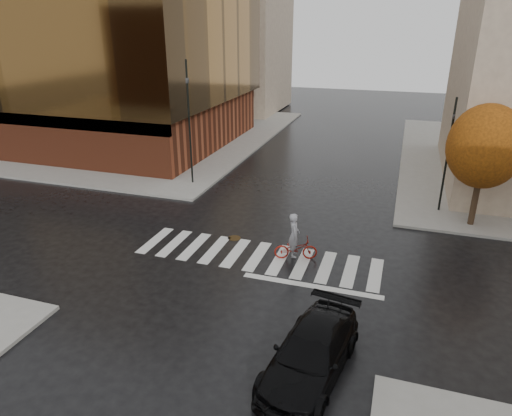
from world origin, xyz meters
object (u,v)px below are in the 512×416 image
Objects in this scene: traffic_light_nw at (189,114)px; fire_hydrant at (163,171)px; traffic_light_ne at (448,150)px; cyclist at (295,244)px; sedan at (311,353)px.

traffic_light_nw is 5.05m from fire_hydrant.
traffic_light_ne is at bearing -1.79° from fire_hydrant.
traffic_light_ne is (6.69, 8.14, 2.99)m from cyclist.
sedan is 19.57m from traffic_light_nw.
traffic_light_ne is (4.44, 15.36, 3.03)m from sedan.
sedan is 7.47× the size of fire_hydrant.
traffic_light_nw is (-9.18, 8.14, 4.06)m from cyclist.
cyclist is (-2.25, 7.22, 0.03)m from sedan.
traffic_light_nw reaches higher than traffic_light_ne.
cyclist is 14.63m from fire_hydrant.
traffic_light_nw reaches higher than fire_hydrant.
fire_hydrant is (-14.00, 15.93, -0.22)m from sedan.
sedan is 16.27m from traffic_light_ne.
cyclist reaches higher than fire_hydrant.
sedan is 2.25× the size of cyclist.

